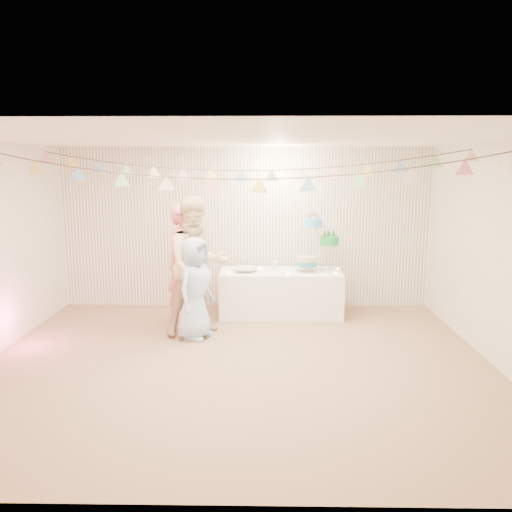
{
  "coord_description": "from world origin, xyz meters",
  "views": [
    {
      "loc": [
        0.3,
        -5.57,
        2.31
      ],
      "look_at": [
        0.2,
        0.8,
        1.15
      ],
      "focal_mm": 35.0,
      "sensor_mm": 36.0,
      "label": 1
    }
  ],
  "objects_px": {
    "person_adult_a": "(185,265)",
    "person_child": "(195,288)",
    "person_adult_b": "(197,266)",
    "cake_stand": "(317,241)",
    "table": "(281,293)"
  },
  "relations": [
    {
      "from": "person_adult_a",
      "to": "person_child",
      "type": "xyz_separation_m",
      "value": [
        0.22,
        -0.59,
        -0.2
      ]
    },
    {
      "from": "person_adult_b",
      "to": "cake_stand",
      "type": "bearing_deg",
      "value": -2.7
    },
    {
      "from": "person_adult_b",
      "to": "table",
      "type": "bearing_deg",
      "value": 5.71
    },
    {
      "from": "person_adult_a",
      "to": "person_adult_b",
      "type": "height_order",
      "value": "person_adult_b"
    },
    {
      "from": "cake_stand",
      "to": "person_adult_a",
      "type": "relative_size",
      "value": 0.47
    },
    {
      "from": "person_adult_a",
      "to": "person_child",
      "type": "relative_size",
      "value": 1.28
    },
    {
      "from": "table",
      "to": "person_child",
      "type": "height_order",
      "value": "person_child"
    },
    {
      "from": "table",
      "to": "cake_stand",
      "type": "distance_m",
      "value": 0.99
    },
    {
      "from": "person_adult_b",
      "to": "person_child",
      "type": "relative_size",
      "value": 1.37
    },
    {
      "from": "person_adult_b",
      "to": "person_child",
      "type": "distance_m",
      "value": 0.32
    },
    {
      "from": "table",
      "to": "cake_stand",
      "type": "xyz_separation_m",
      "value": [
        0.55,
        0.05,
        0.82
      ]
    },
    {
      "from": "person_child",
      "to": "person_adult_b",
      "type": "bearing_deg",
      "value": 19.93
    },
    {
      "from": "cake_stand",
      "to": "person_child",
      "type": "xyz_separation_m",
      "value": [
        -1.74,
        -1.11,
        -0.48
      ]
    },
    {
      "from": "person_adult_a",
      "to": "person_adult_b",
      "type": "bearing_deg",
      "value": -108.08
    },
    {
      "from": "table",
      "to": "person_child",
      "type": "relative_size",
      "value": 1.35
    }
  ]
}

